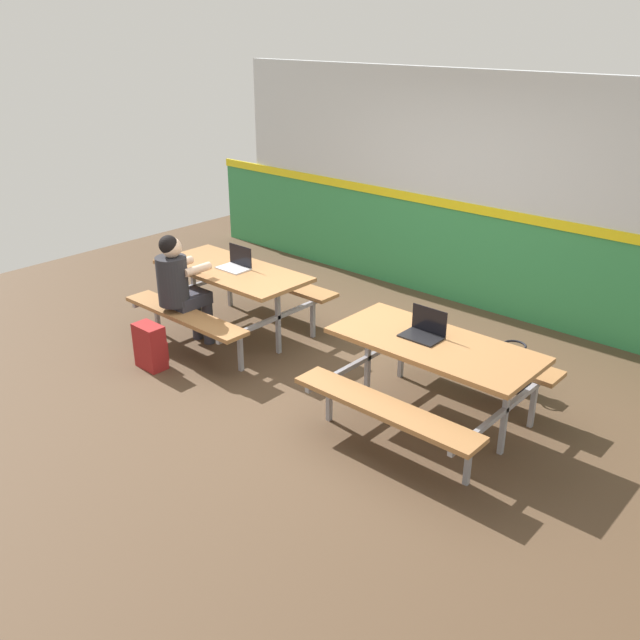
# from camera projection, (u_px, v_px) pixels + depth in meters

# --- Properties ---
(ground_plane) EXTENTS (10.00, 10.00, 0.02)m
(ground_plane) POSITION_uv_depth(u_px,v_px,m) (319.00, 375.00, 6.43)
(ground_plane) COLOR #4C3826
(accent_backdrop) EXTENTS (8.00, 0.14, 2.60)m
(accent_backdrop) POSITION_uv_depth(u_px,v_px,m) (467.00, 197.00, 7.63)
(accent_backdrop) COLOR #338C4C
(accent_backdrop) RESTS_ON ground
(picnic_table_left) EXTENTS (1.66, 1.56, 0.74)m
(picnic_table_left) POSITION_uv_depth(u_px,v_px,m) (233.00, 284.00, 7.01)
(picnic_table_left) COLOR #9E6B3D
(picnic_table_left) RESTS_ON ground
(picnic_table_right) EXTENTS (1.66, 1.56, 0.74)m
(picnic_table_right) POSITION_uv_depth(u_px,v_px,m) (433.00, 361.00, 5.41)
(picnic_table_right) COLOR #9E6B3D
(picnic_table_right) RESTS_ON ground
(student_nearer) EXTENTS (0.36, 0.53, 1.21)m
(student_nearer) POSITION_uv_depth(u_px,v_px,m) (179.00, 283.00, 6.66)
(student_nearer) COLOR #2D2D38
(student_nearer) RESTS_ON ground
(laptop_silver) EXTENTS (0.32, 0.22, 0.22)m
(laptop_silver) POSITION_uv_depth(u_px,v_px,m) (236.00, 264.00, 6.93)
(laptop_silver) COLOR silver
(laptop_silver) RESTS_ON picnic_table_left
(laptop_dark) EXTENTS (0.32, 0.22, 0.22)m
(laptop_dark) POSITION_uv_depth(u_px,v_px,m) (424.00, 331.00, 5.43)
(laptop_dark) COLOR black
(laptop_dark) RESTS_ON picnic_table_right
(backpack_dark) EXTENTS (0.30, 0.22, 0.44)m
(backpack_dark) POSITION_uv_depth(u_px,v_px,m) (151.00, 347.00, 6.47)
(backpack_dark) COLOR maroon
(backpack_dark) RESTS_ON ground
(tote_bag_bright) EXTENTS (0.34, 0.21, 0.43)m
(tote_bag_bright) POSITION_uv_depth(u_px,v_px,m) (512.00, 368.00, 6.12)
(tote_bag_bright) COLOR black
(tote_bag_bright) RESTS_ON ground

